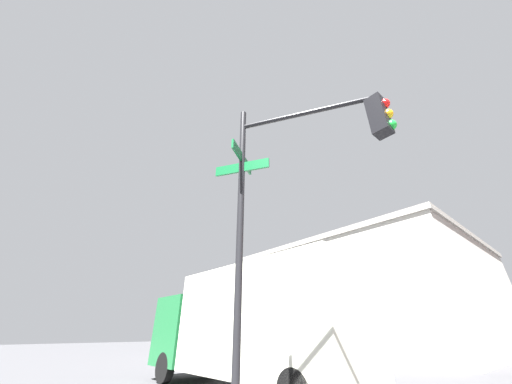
% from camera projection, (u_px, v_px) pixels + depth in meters
% --- Properties ---
extents(traffic_signal_near, '(2.91, 1.95, 5.96)m').
position_uv_depth(traffic_signal_near, '(303.00, 172.00, 4.71)').
color(traffic_signal_near, black).
rests_on(traffic_signal_near, ground_plane).
extents(building_stucco, '(18.89, 18.54, 8.58)m').
position_uv_depth(building_stucco, '(373.00, 301.00, 25.56)').
color(building_stucco, '#BCB7AD').
rests_on(building_stucco, ground_plane).
extents(box_truck_second, '(8.99, 2.65, 3.65)m').
position_uv_depth(box_truck_second, '(245.00, 322.00, 9.10)').
color(box_truck_second, '#19592D').
rests_on(box_truck_second, ground_plane).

